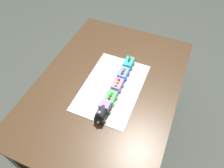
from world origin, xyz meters
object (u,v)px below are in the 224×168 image
(cake_car_gondola_mint_green, at_px, (111,98))
(cake_car_caboose_sky_blue, at_px, (123,74))
(cake_car_flatbed_lavender, at_px, (117,85))
(birthday_candle, at_px, (129,57))
(dining_table, at_px, (108,93))
(cake_locomotive, at_px, (103,112))
(cake_car_hopper_turquoise, at_px, (129,63))

(cake_car_gondola_mint_green, xyz_separation_m, cake_car_caboose_sky_blue, (0.24, 0.00, 0.00))
(cake_car_flatbed_lavender, relative_size, cake_car_caboose_sky_blue, 1.00)
(cake_car_gondola_mint_green, relative_size, birthday_candle, 1.98)
(cake_car_gondola_mint_green, height_order, cake_car_caboose_sky_blue, same)
(cake_car_caboose_sky_blue, distance_m, birthday_candle, 0.14)
(dining_table, height_order, cake_car_caboose_sky_blue, cake_car_caboose_sky_blue)
(dining_table, xyz_separation_m, cake_car_gondola_mint_green, (-0.12, -0.08, 0.14))
(dining_table, height_order, cake_locomotive, cake_locomotive)
(dining_table, bearing_deg, cake_car_hopper_turquoise, -18.36)
(dining_table, distance_m, birthday_candle, 0.32)
(cake_locomotive, height_order, cake_car_hopper_turquoise, cake_locomotive)
(cake_car_flatbed_lavender, height_order, cake_car_caboose_sky_blue, same)
(cake_car_flatbed_lavender, distance_m, cake_car_caboose_sky_blue, 0.12)
(cake_locomotive, bearing_deg, cake_car_gondola_mint_green, -0.00)
(cake_car_flatbed_lavender, xyz_separation_m, cake_car_caboose_sky_blue, (0.12, 0.00, 0.00))
(cake_car_flatbed_lavender, height_order, cake_car_hopper_turquoise, same)
(cake_locomotive, distance_m, cake_car_caboose_sky_blue, 0.37)
(dining_table, relative_size, cake_car_caboose_sky_blue, 14.00)
(cake_car_hopper_turquoise, bearing_deg, cake_car_flatbed_lavender, -180.00)
(birthday_candle, bearing_deg, cake_locomotive, 180.00)
(cake_car_caboose_sky_blue, bearing_deg, cake_car_hopper_turquoise, 0.00)
(cake_car_caboose_sky_blue, relative_size, cake_car_hopper_turquoise, 1.00)
(dining_table, bearing_deg, cake_car_caboose_sky_blue, -33.98)
(cake_car_caboose_sky_blue, bearing_deg, birthday_candle, 0.00)
(cake_locomotive, relative_size, cake_car_hopper_turquoise, 1.40)
(dining_table, bearing_deg, cake_car_gondola_mint_green, -147.40)
(cake_car_gondola_mint_green, distance_m, cake_car_caboose_sky_blue, 0.24)
(cake_car_flatbed_lavender, bearing_deg, birthday_candle, 0.00)
(cake_car_flatbed_lavender, relative_size, cake_car_hopper_turquoise, 1.00)
(cake_locomotive, xyz_separation_m, birthday_candle, (0.49, 0.00, 0.05))
(cake_car_hopper_turquoise, xyz_separation_m, birthday_candle, (0.00, 0.00, 0.07))
(dining_table, bearing_deg, cake_car_flatbed_lavender, -92.28)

